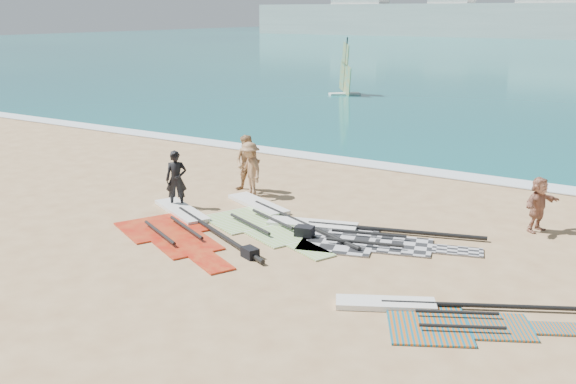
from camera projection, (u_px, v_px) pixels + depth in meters
The scene contains 13 objects.
ground at pixel (238, 278), 15.11m from camera, with size 300.00×300.00×0.00m, color tan.
surf_line at pixel (424, 172), 25.14m from camera, with size 300.00×1.20×0.04m, color white.
rig_grey at pixel (352, 234), 17.95m from camera, with size 6.32×3.45×0.20m.
rig_green at pixel (266, 218), 19.40m from camera, with size 5.99×4.05×0.20m.
rig_orange at pixel (435, 315), 13.18m from camera, with size 4.99×3.36×0.20m.
rig_red at pixel (182, 226), 18.69m from camera, with size 6.03×4.36×0.21m.
gear_bag_near at pixel (304, 232), 17.82m from camera, with size 0.51×0.37×0.32m, color black.
gear_bag_far at pixel (250, 253), 16.36m from camera, with size 0.45×0.31×0.27m, color black.
person_wetsuit at pixel (176, 179), 20.37m from camera, with size 0.67×0.44×1.85m, color black.
beachgoer_left at pixel (248, 163), 22.23m from camera, with size 0.96×0.75×1.98m, color tan.
beachgoer_mid at pixel (250, 169), 21.66m from camera, with size 1.20×0.69×1.86m, color #99704B.
beachgoer_right at pixel (538, 204), 18.18m from camera, with size 1.48×0.47×1.60m, color #A56C54.
windsurfer_left at pixel (345, 78), 48.03m from camera, with size 2.18×2.13×4.31m.
Camera 1 is at (8.45, -11.22, 6.06)m, focal length 40.00 mm.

